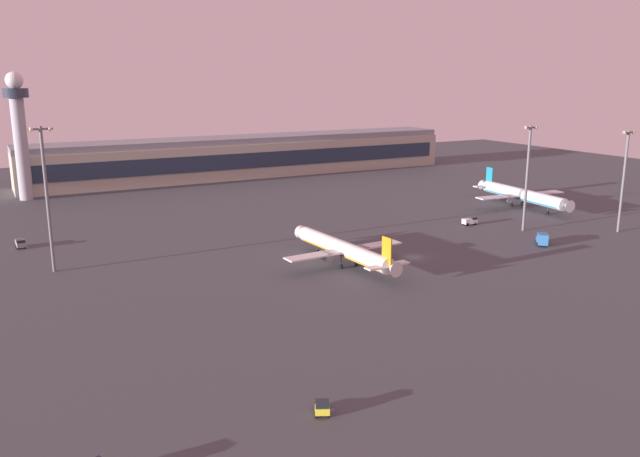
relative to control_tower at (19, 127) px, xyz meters
name	(u,v)px	position (x,y,z in m)	size (l,w,h in m)	color
ground_plane	(413,257)	(73.52, -119.75, -24.30)	(416.00, 416.00, 0.00)	#424449
terminal_building	(247,156)	(86.57, 15.31, -16.21)	(179.55, 22.40, 16.40)	#B2AD99
control_tower	(19,127)	(0.00, 0.00, 0.00)	(8.00, 8.00, 42.29)	#A8A8B2
airplane_mid_apron	(344,249)	(56.02, -117.92, -20.65)	(29.36, 37.69, 9.66)	silver
airplane_terminal_side	(522,195)	(138.45, -88.56, -20.28)	(32.29, 41.43, 10.62)	silver
pushback_tug	(322,408)	(21.04, -172.81, -23.23)	(2.94, 3.55, 2.05)	yellow
cargo_loader	(20,243)	(-6.29, -67.84, -23.12)	(2.25, 4.26, 2.25)	gray
catering_truck	(542,239)	(108.44, -125.74, -22.72)	(5.47, 5.82, 3.05)	#3372BF
baggage_tractor	(470,221)	(107.23, -100.36, -23.12)	(4.21, 2.14, 2.25)	white
apron_light_east	(624,175)	(137.09, -125.42, -8.85)	(4.80, 0.90, 27.18)	slate
apron_light_west	(47,192)	(-1.30, -92.65, -6.89)	(4.80, 0.90, 31.01)	slate
apron_light_central	(527,172)	(115.43, -112.45, -8.25)	(4.80, 0.90, 28.35)	slate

